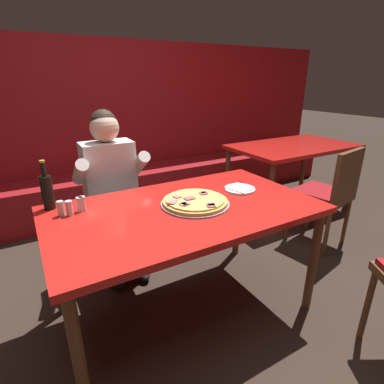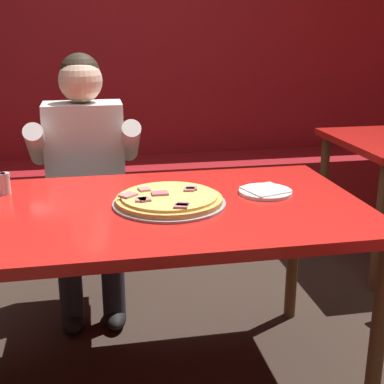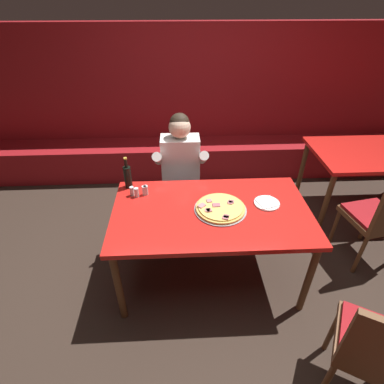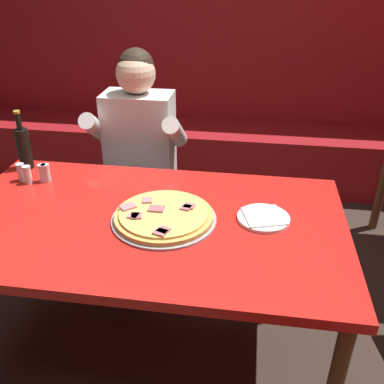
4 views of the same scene
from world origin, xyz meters
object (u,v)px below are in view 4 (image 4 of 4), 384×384
object	(u,v)px
shaker_oregano	(28,176)
shaker_parmesan	(43,174)
pizza	(163,217)
main_dining_table	(148,233)
shaker_black_pepper	(21,173)
shaker_red_pepper_flakes	(46,174)
beer_bottle	(24,147)
diner_seated_blue_shirt	(137,157)
plate_white_paper	(263,218)

from	to	relation	value
shaker_oregano	shaker_parmesan	size ratio (longest dim) A/B	1.00
pizza	shaker_parmesan	distance (m)	0.67
main_dining_table	shaker_black_pepper	size ratio (longest dim) A/B	18.44
shaker_oregano	shaker_red_pepper_flakes	size ratio (longest dim) A/B	1.00
shaker_black_pepper	shaker_parmesan	world-z (taller)	same
main_dining_table	beer_bottle	world-z (taller)	beer_bottle
pizza	diner_seated_blue_shirt	distance (m)	0.78
shaker_parmesan	beer_bottle	bearing A→B (deg)	138.73
plate_white_paper	shaker_parmesan	distance (m)	1.03
pizza	beer_bottle	world-z (taller)	beer_bottle
shaker_parmesan	diner_seated_blue_shirt	bearing A→B (deg)	55.36
plate_white_paper	shaker_oregano	xyz separation A→B (m)	(-1.08, 0.16, 0.03)
shaker_black_pepper	shaker_parmesan	bearing A→B (deg)	3.77
shaker_black_pepper	diner_seated_blue_shirt	size ratio (longest dim) A/B	0.07
shaker_red_pepper_flakes	shaker_parmesan	world-z (taller)	same
main_dining_table	shaker_parmesan	xyz separation A→B (m)	(-0.55, 0.24, 0.11)
shaker_oregano	diner_seated_blue_shirt	world-z (taller)	diner_seated_blue_shirt
plate_white_paper	beer_bottle	xyz separation A→B (m)	(-1.16, 0.31, 0.10)
beer_bottle	pizza	bearing A→B (deg)	-26.20
pizza	diner_seated_blue_shirt	world-z (taller)	diner_seated_blue_shirt
beer_bottle	shaker_oregano	xyz separation A→B (m)	(0.09, -0.16, -0.07)
shaker_parmesan	shaker_black_pepper	bearing A→B (deg)	-176.23
shaker_red_pepper_flakes	shaker_black_pepper	size ratio (longest dim) A/B	1.00
beer_bottle	diner_seated_blue_shirt	xyz separation A→B (m)	(0.47, 0.33, -0.17)
shaker_black_pepper	shaker_parmesan	xyz separation A→B (m)	(0.10, 0.01, 0.00)
shaker_red_pepper_flakes	diner_seated_blue_shirt	world-z (taller)	diner_seated_blue_shirt
shaker_parmesan	pizza	bearing A→B (deg)	-21.82
diner_seated_blue_shirt	shaker_oregano	bearing A→B (deg)	-127.95
diner_seated_blue_shirt	pizza	bearing A→B (deg)	-66.83
plate_white_paper	pizza	bearing A→B (deg)	-170.33
main_dining_table	diner_seated_blue_shirt	world-z (taller)	diner_seated_blue_shirt
plate_white_paper	shaker_black_pepper	size ratio (longest dim) A/B	2.44
main_dining_table	shaker_red_pepper_flakes	bearing A→B (deg)	155.16
pizza	shaker_red_pepper_flakes	world-z (taller)	shaker_red_pepper_flakes
plate_white_paper	shaker_oregano	bearing A→B (deg)	171.76
plate_white_paper	shaker_red_pepper_flakes	xyz separation A→B (m)	(-1.00, 0.19, 0.03)
main_dining_table	shaker_parmesan	world-z (taller)	shaker_parmesan
shaker_red_pepper_flakes	beer_bottle	bearing A→B (deg)	142.36
shaker_red_pepper_flakes	pizza	bearing A→B (deg)	-22.66
main_dining_table	shaker_black_pepper	world-z (taller)	shaker_black_pepper
shaker_red_pepper_flakes	shaker_black_pepper	bearing A→B (deg)	-174.47
shaker_red_pepper_flakes	shaker_parmesan	distance (m)	0.02
pizza	main_dining_table	bearing A→B (deg)	175.83
pizza	plate_white_paper	bearing A→B (deg)	9.67
beer_bottle	shaker_parmesan	world-z (taller)	beer_bottle
main_dining_table	pizza	xyz separation A→B (m)	(0.07, -0.01, 0.09)
plate_white_paper	beer_bottle	bearing A→B (deg)	164.98
shaker_parmesan	shaker_red_pepper_flakes	bearing A→B (deg)	17.69
beer_bottle	shaker_parmesan	bearing A→B (deg)	-41.27
pizza	shaker_red_pepper_flakes	size ratio (longest dim) A/B	4.87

